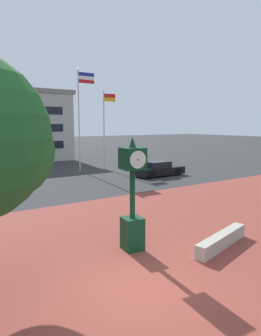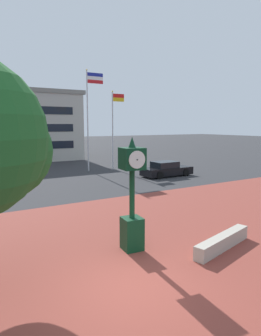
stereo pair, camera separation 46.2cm
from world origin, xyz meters
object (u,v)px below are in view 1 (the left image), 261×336
Objects in this scene: flagpole_primary at (81,112)px; street_clock at (132,199)px; car_street_mid at (159,169)px; flagpole_secondary at (105,125)px.

street_clock is at bearing -109.08° from flagpole_primary.
flagpole_primary reaches higher than car_street_mid.
street_clock is at bearing -42.78° from car_street_mid.
flagpole_primary is at bearing 76.98° from street_clock.
street_clock is 0.52× the size of flagpole_secondary.
flagpole_primary is at bearing -180.00° from flagpole_secondary.
flagpole_primary is 1.23× the size of flagpole_secondary.
flagpole_primary reaches higher than street_clock.
flagpole_secondary is (8.79, 17.97, 2.54)m from street_clock.
car_street_mid is at bearing -54.30° from flagpole_primary.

